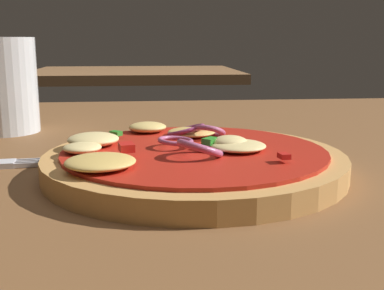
{
  "coord_description": "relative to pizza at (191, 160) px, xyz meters",
  "views": [
    {
      "loc": [
        -0.06,
        -0.42,
        0.14
      ],
      "look_at": [
        -0.02,
        -0.01,
        0.05
      ],
      "focal_mm": 45.79,
      "sensor_mm": 36.0,
      "label": 1
    }
  ],
  "objects": [
    {
      "name": "background_table",
      "position": [
        -0.06,
        1.5,
        -0.03
      ],
      "size": [
        0.77,
        0.59,
        0.03
      ],
      "color": "brown",
      "rests_on": "ground"
    },
    {
      "name": "beer_glass",
      "position": [
        -0.21,
        0.21,
        0.04
      ],
      "size": [
        0.08,
        0.08,
        0.11
      ],
      "color": "silver",
      "rests_on": "dining_table"
    },
    {
      "name": "dining_table",
      "position": [
        0.02,
        0.02,
        -0.03
      ],
      "size": [
        1.39,
        0.97,
        0.03
      ],
      "color": "brown",
      "rests_on": "ground"
    },
    {
      "name": "pizza",
      "position": [
        0.0,
        0.0,
        0.0
      ],
      "size": [
        0.25,
        0.25,
        0.04
      ],
      "color": "tan",
      "rests_on": "dining_table"
    }
  ]
}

